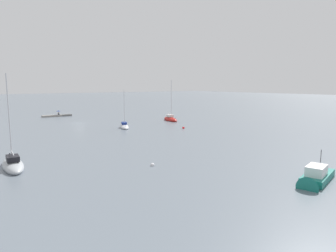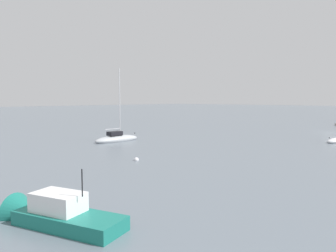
# 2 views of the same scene
# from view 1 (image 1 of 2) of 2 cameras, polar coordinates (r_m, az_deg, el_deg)

# --- Properties ---
(ground_plane) EXTENTS (500.00, 500.00, 0.00)m
(ground_plane) POSITION_cam_1_polar(r_m,az_deg,el_deg) (77.46, -16.43, 0.50)
(ground_plane) COLOR slate
(seawall_pier) EXTENTS (8.44, 1.52, 0.53)m
(seawall_pier) POSITION_cam_1_polar(r_m,az_deg,el_deg) (95.57, -20.15, 1.85)
(seawall_pier) COLOR slate
(seawall_pier) RESTS_ON ground_plane
(person_seated_grey_left) EXTENTS (0.45, 0.64, 0.73)m
(person_seated_grey_left) POSITION_cam_1_polar(r_m,az_deg,el_deg) (95.62, -19.87, 2.17)
(person_seated_grey_left) COLOR #1E2333
(person_seated_grey_left) RESTS_ON seawall_pier
(umbrella_open_navy) EXTENTS (1.38, 1.38, 1.30)m
(umbrella_open_navy) POSITION_cam_1_polar(r_m,az_deg,el_deg) (95.53, -19.90, 2.69)
(umbrella_open_navy) COLOR black
(umbrella_open_navy) RESTS_ON seawall_pier
(sailboat_white_near) EXTENTS (3.80, 6.42, 8.69)m
(sailboat_white_near) POSITION_cam_1_polar(r_m,az_deg,el_deg) (67.17, -8.22, -0.09)
(sailboat_white_near) COLOR silver
(sailboat_white_near) RESTS_ON ground_plane
(sailboat_grey_far) EXTENTS (2.51, 7.57, 11.13)m
(sailboat_grey_far) POSITION_cam_1_polar(r_m,az_deg,el_deg) (39.35, -27.14, -6.48)
(sailboat_grey_far) COLOR #ADB2B7
(sailboat_grey_far) RESTS_ON ground_plane
(sailboat_red_outer) EXTENTS (4.08, 7.94, 10.96)m
(sailboat_red_outer) POSITION_cam_1_polar(r_m,az_deg,el_deg) (79.92, 0.45, 1.32)
(sailboat_red_outer) COLOR red
(sailboat_red_outer) RESTS_ON ground_plane
(motorboat_teal_near) EXTENTS (7.00, 3.82, 3.76)m
(motorboat_teal_near) POSITION_cam_1_polar(r_m,az_deg,el_deg) (33.09, 25.88, -8.98)
(motorboat_teal_near) COLOR #197266
(motorboat_teal_near) RESTS_ON ground_plane
(mooring_buoy_near) EXTENTS (0.49, 0.49, 0.49)m
(mooring_buoy_near) POSITION_cam_1_polar(r_m,az_deg,el_deg) (36.04, -2.95, -7.34)
(mooring_buoy_near) COLOR white
(mooring_buoy_near) RESTS_ON ground_plane
(mooring_buoy_far) EXTENTS (0.55, 0.55, 0.55)m
(mooring_buoy_far) POSITION_cam_1_polar(r_m,az_deg,el_deg) (65.75, 2.92, -0.37)
(mooring_buoy_far) COLOR red
(mooring_buoy_far) RESTS_ON ground_plane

